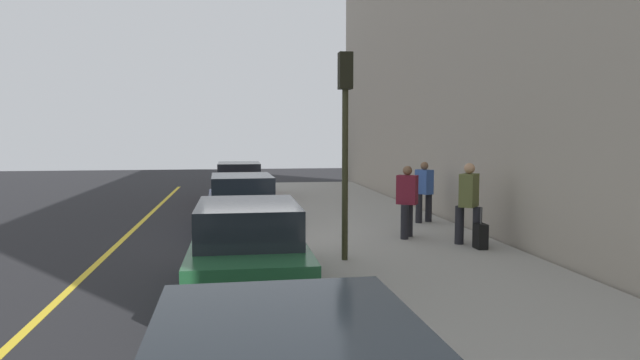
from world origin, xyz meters
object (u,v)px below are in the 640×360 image
at_px(pedestrian_olive_coat, 469,201).
at_px(rolling_suitcase, 480,236).
at_px(parked_car_green, 248,247).
at_px(traffic_light_pole, 345,120).
at_px(parked_car_red, 239,182).
at_px(pedestrian_burgundy_coat, 407,200).
at_px(parked_car_navy, 242,202).
at_px(pedestrian_blue_coat, 424,190).

distance_m(pedestrian_olive_coat, rolling_suitcase, 0.83).
height_order(parked_car_green, traffic_light_pole, traffic_light_pole).
xyz_separation_m(parked_car_red, pedestrian_olive_coat, (-10.45, -4.99, 0.37)).
height_order(pedestrian_olive_coat, traffic_light_pole, traffic_light_pole).
relative_size(parked_car_green, traffic_light_pole, 1.10).
height_order(pedestrian_olive_coat, pedestrian_burgundy_coat, pedestrian_olive_coat).
distance_m(parked_car_navy, pedestrian_blue_coat, 5.09).
distance_m(parked_car_green, rolling_suitcase, 5.45).
bearing_deg(rolling_suitcase, parked_car_red, 25.02).
height_order(pedestrian_blue_coat, traffic_light_pole, traffic_light_pole).
height_order(pedestrian_blue_coat, pedestrian_burgundy_coat, pedestrian_burgundy_coat).
bearing_deg(parked_car_green, pedestrian_olive_coat, -62.99).
distance_m(parked_car_red, traffic_light_pole, 11.84).
xyz_separation_m(parked_car_green, rolling_suitcase, (2.08, -5.03, -0.33)).
xyz_separation_m(parked_car_red, pedestrian_burgundy_coat, (-9.40, -3.90, 0.31)).
height_order(parked_car_navy, traffic_light_pole, traffic_light_pole).
relative_size(parked_car_navy, pedestrian_burgundy_coat, 2.68).
distance_m(parked_car_green, parked_car_navy, 6.21).
distance_m(pedestrian_burgundy_coat, rolling_suitcase, 2.00).
bearing_deg(pedestrian_burgundy_coat, parked_car_red, 22.52).
distance_m(parked_car_green, pedestrian_olive_coat, 5.55).
relative_size(parked_car_red, pedestrian_burgundy_coat, 2.67).
bearing_deg(traffic_light_pole, pedestrian_burgundy_coat, -42.77).
height_order(parked_car_red, pedestrian_olive_coat, pedestrian_olive_coat).
xyz_separation_m(parked_car_navy, pedestrian_olive_coat, (-3.69, -4.96, 0.37)).
bearing_deg(parked_car_navy, parked_car_green, -179.71).
height_order(parked_car_navy, parked_car_red, same).
bearing_deg(parked_car_navy, traffic_light_pole, -157.53).
bearing_deg(rolling_suitcase, parked_car_green, 112.45).
distance_m(pedestrian_blue_coat, pedestrian_burgundy_coat, 2.50).
xyz_separation_m(pedestrian_olive_coat, traffic_light_pole, (-1.03, 3.01, 1.77)).
distance_m(pedestrian_olive_coat, pedestrian_burgundy_coat, 1.51).
bearing_deg(parked_car_navy, pedestrian_olive_coat, -126.66).
height_order(parked_car_green, pedestrian_burgundy_coat, pedestrian_burgundy_coat).
bearing_deg(parked_car_green, traffic_light_pole, -52.30).
height_order(parked_car_green, parked_car_navy, same).
height_order(parked_car_navy, pedestrian_burgundy_coat, pedestrian_burgundy_coat).
xyz_separation_m(parked_car_navy, pedestrian_blue_coat, (-0.45, -5.06, 0.30)).
distance_m(pedestrian_blue_coat, rolling_suitcase, 3.74).
xyz_separation_m(parked_car_navy, traffic_light_pole, (-4.72, -1.95, 2.14)).
relative_size(parked_car_red, pedestrian_olive_coat, 2.50).
distance_m(parked_car_navy, pedestrian_burgundy_coat, 4.70).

